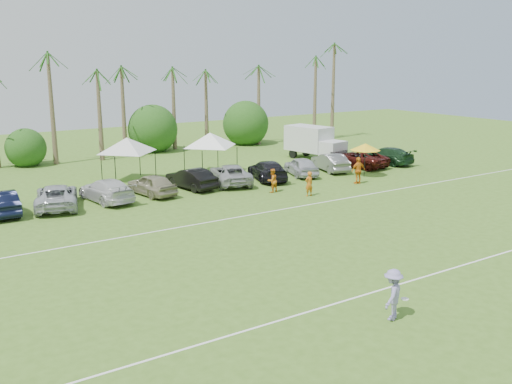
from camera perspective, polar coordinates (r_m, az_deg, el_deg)
ground at (r=22.04m, az=16.56°, el=-10.96°), size 120.00×120.00×0.00m
field_lines at (r=27.44m, az=3.76°, el=-5.54°), size 80.00×12.10×0.01m
palm_tree_4 at (r=52.07m, az=-20.58°, el=10.94°), size 2.40×2.40×8.90m
palm_tree_5 at (r=53.09m, az=-16.37°, el=12.21°), size 2.40×2.40×9.90m
palm_tree_6 at (r=54.41m, az=-12.29°, el=13.36°), size 2.40×2.40×10.90m
palm_tree_7 at (r=55.99m, az=-8.40°, el=14.37°), size 2.40×2.40×11.90m
palm_tree_8 at (r=58.28m, az=-3.76°, el=11.89°), size 2.40×2.40×8.90m
palm_tree_9 at (r=60.89m, az=0.43°, el=12.80°), size 2.40×2.40×9.90m
palm_tree_10 at (r=63.79m, az=4.28°, el=13.55°), size 2.40×2.40×10.90m
palm_tree_11 at (r=66.30m, az=7.13°, el=14.21°), size 2.40×2.40×11.90m
bush_tree_1 at (r=53.09m, az=-22.43°, el=4.63°), size 4.00×4.00×4.00m
bush_tree_2 at (r=56.52m, az=-10.40°, el=5.88°), size 4.00×4.00×4.00m
bush_tree_3 at (r=61.06m, az=-1.68°, el=6.63°), size 4.00×4.00×4.00m
sideline_player_a at (r=37.41m, az=5.33°, el=0.82°), size 0.60×0.40×1.64m
sideline_player_b at (r=38.33m, az=1.64°, el=1.15°), size 0.86×0.71×1.61m
sideline_player_c at (r=41.55m, az=10.19°, el=2.13°), size 1.19×0.60×1.95m
box_truck at (r=51.05m, az=5.89°, el=4.99°), size 3.09×5.95×2.92m
canopy_tent_left at (r=42.52m, az=-12.80°, el=5.33°), size 4.63×4.63×3.75m
canopy_tent_right at (r=44.33m, az=-4.63°, el=5.94°), size 4.65×4.65×3.76m
market_umbrella at (r=43.93m, az=10.88°, el=4.46°), size 2.30×2.30×2.56m
frisbee_player at (r=20.46m, az=13.51°, el=-9.93°), size 1.35×1.14×1.81m
parked_car_1 at (r=35.98m, az=-24.10°, el=-0.97°), size 1.59×4.37×1.43m
parked_car_2 at (r=36.39m, az=-19.33°, el=-0.40°), size 3.68×5.60×1.43m
parked_car_3 at (r=37.13m, az=-14.75°, el=0.18°), size 2.63×5.15×1.43m
parked_car_4 at (r=38.14m, az=-10.39°, el=0.74°), size 2.35×4.42×1.43m
parked_car_5 at (r=39.67m, az=-6.52°, el=1.35°), size 2.17×4.53×1.43m
parked_car_6 at (r=40.95m, az=-2.60°, el=1.80°), size 3.84×5.63×1.43m
parked_car_7 at (r=42.33m, az=1.15°, el=2.19°), size 3.34×5.30×1.43m
parked_car_8 at (r=44.01m, az=4.53°, el=2.58°), size 2.86×4.51×1.43m
parked_car_9 at (r=46.03m, az=7.43°, el=2.98°), size 2.51×4.58×1.43m
parked_car_10 at (r=48.06m, az=10.18°, el=3.31°), size 3.22×5.48×1.43m
parked_car_11 at (r=50.05m, az=12.89°, el=3.58°), size 2.60×5.14×1.43m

